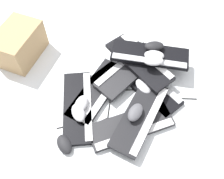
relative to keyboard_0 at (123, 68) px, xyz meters
The scene contains 21 objects.
ground_plane 0.13m from the keyboard_0, 160.31° to the right, with size 3.20×3.20×0.00m, color silver.
keyboard_0 is the anchor object (origin of this frame).
keyboard_1 0.22m from the keyboard_0, 154.09° to the left, with size 0.46×0.25×0.03m.
keyboard_2 0.36m from the keyboard_0, 152.09° to the left, with size 0.46×0.29×0.03m.
keyboard_3 0.38m from the keyboard_0, 159.81° to the right, with size 0.38×0.45×0.03m.
keyboard_4 0.18m from the keyboard_0, 116.89° to the right, with size 0.38×0.45×0.03m.
keyboard_5 0.06m from the keyboard_0, 126.10° to the right, with size 0.46×0.34×0.03m.
keyboard_6 0.35m from the keyboard_0, 151.57° to the right, with size 0.46×0.24×0.03m.
keyboard_7 0.11m from the keyboard_0, 75.50° to the right, with size 0.38×0.44×0.03m.
keyboard_8 0.18m from the keyboard_0, 66.98° to the right, with size 0.18×0.45×0.03m.
mouse_0 0.40m from the keyboard_0, 158.60° to the left, with size 0.11×0.07×0.04m, color #B7B7BC.
mouse_1 0.36m from the keyboard_0, 155.24° to the left, with size 0.11×0.07×0.04m, color #B7B7BC.
mouse_2 0.57m from the keyboard_0, 163.34° to the left, with size 0.11×0.07×0.04m, color black.
mouse_3 0.21m from the keyboard_0, 92.16° to the right, with size 0.11×0.07×0.04m, color silver.
mouse_4 0.21m from the keyboard_0, 78.99° to the right, with size 0.11×0.07×0.04m, color #B7B7BC.
mouse_5 0.22m from the keyboard_0, 56.98° to the right, with size 0.11×0.07×0.04m, color black.
mouse_6 0.35m from the keyboard_0, 155.93° to the right, with size 0.11×0.07×0.04m, color #4C4C51.
mouse_7 0.20m from the keyboard_0, 130.74° to the right, with size 0.11×0.07×0.04m, color #B7B7BC.
cable_0 0.27m from the keyboard_0, behind, with size 0.34×0.58×0.01m.
cable_1 0.19m from the keyboard_0, 98.39° to the right, with size 0.29×0.46×0.01m.
cardboard_box 0.64m from the keyboard_0, 94.82° to the left, with size 0.29×0.20×0.19m, color tan.
Camera 1 is at (-0.79, -0.14, 1.20)m, focal length 40.00 mm.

